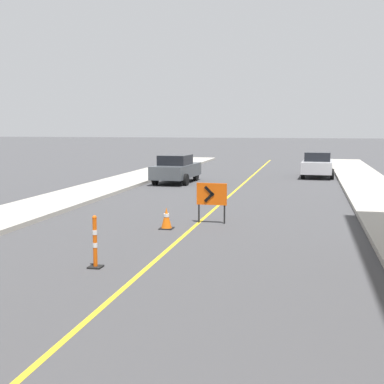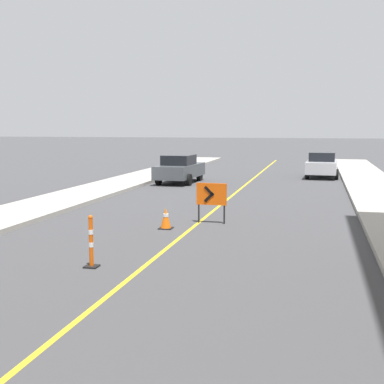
# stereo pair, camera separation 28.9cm
# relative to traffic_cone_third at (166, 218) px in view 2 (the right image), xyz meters

# --- Properties ---
(lane_stripe) EXTENTS (0.12, 57.99, 0.01)m
(lane_stripe) POSITION_rel_traffic_cone_third_xyz_m (0.78, 5.76, -0.33)
(lane_stripe) COLOR gold
(lane_stripe) RESTS_ON ground_plane
(sidewalk_left) EXTENTS (2.81, 57.99, 0.16)m
(sidewalk_left) POSITION_rel_traffic_cone_third_xyz_m (-5.88, 5.76, -0.25)
(sidewalk_left) COLOR #ADA89E
(sidewalk_left) RESTS_ON ground_plane
(traffic_cone_third) EXTENTS (0.42, 0.42, 0.67)m
(traffic_cone_third) POSITION_rel_traffic_cone_third_xyz_m (0.00, 0.00, 0.00)
(traffic_cone_third) COLOR black
(traffic_cone_third) RESTS_ON ground_plane
(delineator_post_rear) EXTENTS (0.31, 0.31, 1.21)m
(delineator_post_rear) POSITION_rel_traffic_cone_third_xyz_m (-0.38, -4.82, 0.19)
(delineator_post_rear) COLOR black
(delineator_post_rear) RESTS_ON ground_plane
(arrow_barricade_primary) EXTENTS (1.01, 0.10, 1.34)m
(arrow_barricade_primary) POSITION_rel_traffic_cone_third_xyz_m (1.21, 1.25, 0.59)
(arrow_barricade_primary) COLOR #EF560C
(arrow_barricade_primary) RESTS_ON ground_plane
(parked_car_curb_near) EXTENTS (2.05, 4.40, 1.59)m
(parked_car_curb_near) POSITION_rel_traffic_cone_third_xyz_m (-3.01, 13.26, 0.47)
(parked_car_curb_near) COLOR #474C51
(parked_car_curb_near) RESTS_ON ground_plane
(parked_car_curb_mid) EXTENTS (2.00, 4.38, 1.59)m
(parked_car_curb_mid) POSITION_rel_traffic_cone_third_xyz_m (4.85, 18.35, 0.47)
(parked_car_curb_mid) COLOR #B7B7BC
(parked_car_curb_mid) RESTS_ON ground_plane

